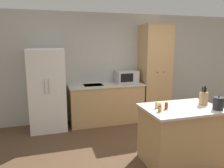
# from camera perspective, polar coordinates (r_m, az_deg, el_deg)

# --- Properties ---
(ground_plane) EXTENTS (14.00, 14.00, 0.00)m
(ground_plane) POSITION_cam_1_polar(r_m,az_deg,el_deg) (4.06, 17.96, -17.76)
(ground_plane) COLOR brown
(wall_back) EXTENTS (7.20, 0.06, 2.60)m
(wall_back) POSITION_cam_1_polar(r_m,az_deg,el_deg) (5.67, 5.26, 4.65)
(wall_back) COLOR #B2B2AD
(wall_back) RESTS_ON ground_plane
(refrigerator) EXTENTS (0.76, 0.70, 1.78)m
(refrigerator) POSITION_cam_1_polar(r_m,az_deg,el_deg) (4.96, -16.57, -1.47)
(refrigerator) COLOR white
(refrigerator) RESTS_ON ground_plane
(back_counter) EXTENTS (1.77, 0.65, 0.93)m
(back_counter) POSITION_cam_1_polar(r_m,az_deg,el_deg) (5.26, -1.54, -5.02)
(back_counter) COLOR tan
(back_counter) RESTS_ON ground_plane
(pantry_cabinet) EXTENTS (0.70, 0.60, 2.33)m
(pantry_cabinet) POSITION_cam_1_polar(r_m,az_deg,el_deg) (5.60, 11.07, 3.01)
(pantry_cabinet) COLOR tan
(pantry_cabinet) RESTS_ON ground_plane
(kitchen_island) EXTENTS (1.19, 0.83, 0.92)m
(kitchen_island) POSITION_cam_1_polar(r_m,az_deg,el_deg) (3.72, 17.36, -12.58)
(kitchen_island) COLOR tan
(kitchen_island) RESTS_ON ground_plane
(microwave) EXTENTS (0.52, 0.39, 0.29)m
(microwave) POSITION_cam_1_polar(r_m,az_deg,el_deg) (5.39, 3.85, 1.98)
(microwave) COLOR #B2B5B7
(microwave) RESTS_ON back_counter
(knife_block) EXTENTS (0.13, 0.07, 0.31)m
(knife_block) POSITION_cam_1_polar(r_m,az_deg,el_deg) (3.80, 22.81, -3.41)
(knife_block) COLOR tan
(knife_block) RESTS_ON kitchen_island
(spice_bottle_tall_dark) EXTENTS (0.05, 0.05, 0.12)m
(spice_bottle_tall_dark) POSITION_cam_1_polar(r_m,az_deg,el_deg) (3.40, 14.00, -5.46)
(spice_bottle_tall_dark) COLOR #B2281E
(spice_bottle_tall_dark) RESTS_ON kitchen_island
(spice_bottle_short_red) EXTENTS (0.06, 0.06, 0.08)m
(spice_bottle_short_red) POSITION_cam_1_polar(r_m,az_deg,el_deg) (3.44, 12.31, -5.48)
(spice_bottle_short_red) COLOR beige
(spice_bottle_short_red) RESTS_ON kitchen_island
(spice_bottle_amber_oil) EXTENTS (0.05, 0.05, 0.10)m
(spice_bottle_amber_oil) POSITION_cam_1_polar(r_m,az_deg,el_deg) (3.25, 12.38, -6.32)
(spice_bottle_amber_oil) COLOR gold
(spice_bottle_amber_oil) RESTS_ON kitchen_island
(spice_bottle_green_herb) EXTENTS (0.04, 0.04, 0.11)m
(spice_bottle_green_herb) POSITION_cam_1_polar(r_m,az_deg,el_deg) (3.40, 11.49, -5.46)
(spice_bottle_green_herb) COLOR beige
(spice_bottle_green_herb) RESTS_ON kitchen_island
(kettle) EXTENTS (0.15, 0.15, 0.21)m
(kettle) POSITION_cam_1_polar(r_m,az_deg,el_deg) (3.62, 26.00, -4.59)
(kettle) COLOR #232326
(kettle) RESTS_ON kitchen_island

